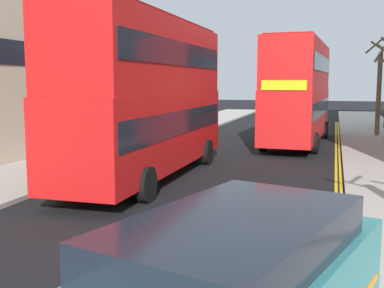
# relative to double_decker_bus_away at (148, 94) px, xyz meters

# --- Properties ---
(sidewalk_left) EXTENTS (4.00, 80.00, 0.14)m
(sidewalk_left) POSITION_rel_double_decker_bus_away_xyz_m (-4.27, 1.23, -2.96)
(sidewalk_left) COLOR #ADA89E
(sidewalk_left) RESTS_ON ground
(kerb_line_outer) EXTENTS (0.10, 56.00, 0.01)m
(kerb_line_outer) POSITION_rel_double_decker_bus_away_xyz_m (6.63, -0.77, -3.03)
(kerb_line_outer) COLOR yellow
(kerb_line_outer) RESTS_ON ground
(kerb_line_inner) EXTENTS (0.10, 56.00, 0.01)m
(kerb_line_inner) POSITION_rel_double_decker_bus_away_xyz_m (6.47, -0.77, -3.03)
(kerb_line_inner) COLOR yellow
(kerb_line_inner) RESTS_ON ground
(double_decker_bus_away) EXTENTS (2.83, 10.82, 5.64)m
(double_decker_bus_away) POSITION_rel_double_decker_bus_away_xyz_m (0.00, 0.00, 0.00)
(double_decker_bus_away) COLOR red
(double_decker_bus_away) RESTS_ON ground
(double_decker_bus_oncoming) EXTENTS (3.18, 10.91, 5.64)m
(double_decker_bus_oncoming) POSITION_rel_double_decker_bus_away_xyz_m (4.40, 11.09, 0.00)
(double_decker_bus_oncoming) COLOR red
(double_decker_bus_oncoming) RESTS_ON ground
(street_tree_distant) EXTENTS (1.50, 1.59, 5.96)m
(street_tree_distant) POSITION_rel_double_decker_bus_away_xyz_m (8.89, 15.86, -0.01)
(street_tree_distant) COLOR #6B6047
(street_tree_distant) RESTS_ON sidewalk_right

